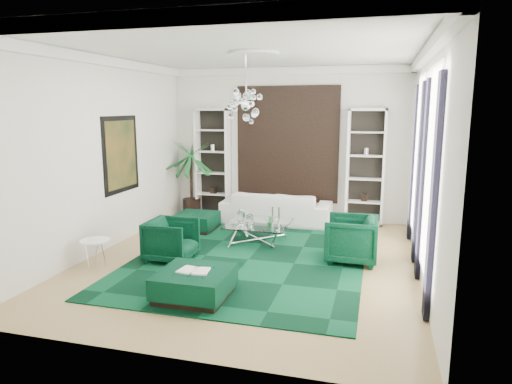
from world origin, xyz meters
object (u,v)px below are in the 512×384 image
(palm, at_px, (191,167))
(ottoman_front, at_px, (195,284))
(sofa, at_px, (276,208))
(coffee_table, at_px, (258,233))
(armchair_right, at_px, (351,239))
(ottoman_side, at_px, (196,222))
(armchair_left, at_px, (171,240))
(side_table, at_px, (96,254))

(palm, bearing_deg, ottoman_front, -66.57)
(sofa, distance_m, coffee_table, 1.75)
(coffee_table, height_order, ottoman_front, coffee_table)
(armchair_right, bearing_deg, ottoman_side, -109.63)
(sofa, distance_m, armchair_left, 3.47)
(coffee_table, distance_m, palm, 3.32)
(armchair_right, bearing_deg, side_table, -70.90)
(side_table, bearing_deg, armchair_left, 32.62)
(ottoman_front, relative_size, palm, 0.41)
(sofa, height_order, armchair_right, armchair_right)
(ottoman_front, height_order, palm, palm)
(armchair_right, relative_size, palm, 0.36)
(ottoman_side, bearing_deg, armchair_left, -80.11)
(palm, bearing_deg, sofa, -7.26)
(sofa, bearing_deg, coffee_table, 90.26)
(sofa, height_order, coffee_table, sofa)
(armchair_left, bearing_deg, sofa, -21.73)
(sofa, relative_size, side_table, 5.17)
(ottoman_front, bearing_deg, palm, 113.43)
(ottoman_side, xyz_separation_m, side_table, (-0.77, -2.80, 0.05))
(coffee_table, bearing_deg, armchair_left, -131.17)
(sofa, bearing_deg, palm, -7.26)
(armchair_left, xyz_separation_m, side_table, (-1.13, -0.72, -0.14))
(sofa, xyz_separation_m, ottoman_front, (-0.20, -4.71, -0.18))
(armchair_right, bearing_deg, coffee_table, -109.33)
(armchair_right, bearing_deg, sofa, -141.10)
(armchair_left, xyz_separation_m, ottoman_side, (-0.36, 2.08, -0.19))
(side_table, bearing_deg, ottoman_side, 74.68)
(sofa, distance_m, ottoman_front, 4.72)
(sofa, distance_m, ottoman_side, 2.01)
(ottoman_side, distance_m, palm, 1.95)
(armchair_left, height_order, coffee_table, armchair_left)
(armchair_right, xyz_separation_m, ottoman_side, (-3.61, 1.29, -0.23))
(side_table, relative_size, palm, 0.20)
(coffee_table, xyz_separation_m, side_table, (-2.42, -2.20, 0.03))
(ottoman_front, xyz_separation_m, side_table, (-2.22, 0.77, 0.04))
(coffee_table, distance_m, ottoman_side, 1.76)
(armchair_left, bearing_deg, coffee_table, -41.17)
(armchair_left, bearing_deg, armchair_right, -76.28)
(coffee_table, relative_size, ottoman_side, 1.42)
(armchair_left, distance_m, ottoman_front, 1.85)
(sofa, distance_m, armchair_right, 3.12)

